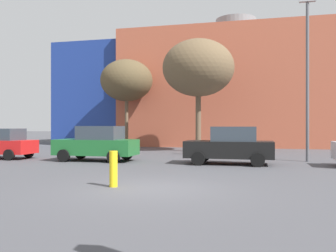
{
  "coord_description": "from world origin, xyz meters",
  "views": [
    {
      "loc": [
        2.99,
        -10.11,
        1.82
      ],
      "look_at": [
        -1.76,
        9.32,
        1.82
      ],
      "focal_mm": 38.67,
      "sensor_mm": 36.0,
      "label": 1
    }
  ],
  "objects_px": {
    "bollard_yellow_0": "(113,169)",
    "bare_tree_0": "(198,68)",
    "parked_car_1": "(97,144)",
    "bare_tree_1": "(127,81)",
    "parked_car_0": "(1,144)",
    "parked_car_2": "(230,145)",
    "street_lamp": "(307,69)"
  },
  "relations": [
    {
      "from": "bare_tree_1",
      "to": "bollard_yellow_0",
      "type": "height_order",
      "value": "bare_tree_1"
    },
    {
      "from": "bare_tree_1",
      "to": "parked_car_1",
      "type": "bearing_deg",
      "value": -77.55
    },
    {
      "from": "parked_car_1",
      "to": "bare_tree_1",
      "type": "height_order",
      "value": "bare_tree_1"
    },
    {
      "from": "bare_tree_0",
      "to": "bare_tree_1",
      "type": "xyz_separation_m",
      "value": [
        -6.46,
        2.93,
        -0.33
      ]
    },
    {
      "from": "street_lamp",
      "to": "parked_car_2",
      "type": "bearing_deg",
      "value": -149.12
    },
    {
      "from": "parked_car_1",
      "to": "parked_car_2",
      "type": "bearing_deg",
      "value": -180.0
    },
    {
      "from": "parked_car_1",
      "to": "parked_car_0",
      "type": "bearing_deg",
      "value": -0.0
    },
    {
      "from": "parked_car_2",
      "to": "street_lamp",
      "type": "height_order",
      "value": "street_lamp"
    },
    {
      "from": "parked_car_0",
      "to": "bollard_yellow_0",
      "type": "distance_m",
      "value": 12.16
    },
    {
      "from": "parked_car_1",
      "to": "bare_tree_1",
      "type": "distance_m",
      "value": 12.1
    },
    {
      "from": "parked_car_2",
      "to": "parked_car_0",
      "type": "bearing_deg",
      "value": 0.0
    },
    {
      "from": "parked_car_2",
      "to": "bare_tree_1",
      "type": "xyz_separation_m",
      "value": [
        -9.25,
        10.89,
        4.69
      ]
    },
    {
      "from": "parked_car_0",
      "to": "parked_car_1",
      "type": "distance_m",
      "value": 5.84
    },
    {
      "from": "parked_car_2",
      "to": "bare_tree_1",
      "type": "height_order",
      "value": "bare_tree_1"
    },
    {
      "from": "bollard_yellow_0",
      "to": "parked_car_1",
      "type": "bearing_deg",
      "value": 118.1
    },
    {
      "from": "parked_car_0",
      "to": "bare_tree_0",
      "type": "bearing_deg",
      "value": -141.16
    },
    {
      "from": "bare_tree_0",
      "to": "street_lamp",
      "type": "xyz_separation_m",
      "value": [
        6.53,
        -5.72,
        -1.19
      ]
    },
    {
      "from": "parked_car_0",
      "to": "bollard_yellow_0",
      "type": "height_order",
      "value": "parked_car_0"
    },
    {
      "from": "parked_car_1",
      "to": "parked_car_2",
      "type": "xyz_separation_m",
      "value": [
        6.84,
        0.0,
        -0.01
      ]
    },
    {
      "from": "bollard_yellow_0",
      "to": "bare_tree_0",
      "type": "bearing_deg",
      "value": 89.39
    },
    {
      "from": "parked_car_0",
      "to": "bare_tree_0",
      "type": "xyz_separation_m",
      "value": [
        9.89,
        7.96,
        5.08
      ]
    },
    {
      "from": "parked_car_2",
      "to": "bollard_yellow_0",
      "type": "xyz_separation_m",
      "value": [
        -2.95,
        -7.29,
        -0.35
      ]
    },
    {
      "from": "bare_tree_1",
      "to": "bollard_yellow_0",
      "type": "relative_size",
      "value": 6.83
    },
    {
      "from": "parked_car_1",
      "to": "bare_tree_0",
      "type": "distance_m",
      "value": 10.24
    },
    {
      "from": "parked_car_1",
      "to": "bare_tree_1",
      "type": "xyz_separation_m",
      "value": [
        -2.4,
        10.89,
        4.68
      ]
    },
    {
      "from": "parked_car_2",
      "to": "bollard_yellow_0",
      "type": "height_order",
      "value": "parked_car_2"
    },
    {
      "from": "bare_tree_0",
      "to": "street_lamp",
      "type": "bearing_deg",
      "value": -41.21
    },
    {
      "from": "parked_car_2",
      "to": "street_lamp",
      "type": "xyz_separation_m",
      "value": [
        3.75,
        2.24,
        3.83
      ]
    },
    {
      "from": "parked_car_2",
      "to": "bare_tree_0",
      "type": "xyz_separation_m",
      "value": [
        -2.78,
        7.96,
        5.02
      ]
    },
    {
      "from": "bare_tree_0",
      "to": "bollard_yellow_0",
      "type": "height_order",
      "value": "bare_tree_0"
    },
    {
      "from": "parked_car_0",
      "to": "bare_tree_1",
      "type": "xyz_separation_m",
      "value": [
        3.43,
        10.89,
        4.75
      ]
    },
    {
      "from": "bollard_yellow_0",
      "to": "street_lamp",
      "type": "height_order",
      "value": "street_lamp"
    }
  ]
}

